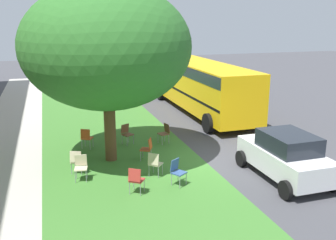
% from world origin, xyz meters
% --- Properties ---
extents(ground, '(80.00, 80.00, 0.00)m').
position_xyz_m(ground, '(0.00, 0.00, 0.00)').
color(ground, '#424247').
extents(grass_verge, '(48.00, 6.00, 0.01)m').
position_xyz_m(grass_verge, '(0.00, 3.20, 0.00)').
color(grass_verge, '#3D752D').
rests_on(grass_verge, ground).
extents(street_tree, '(6.17, 6.17, 6.63)m').
position_xyz_m(street_tree, '(1.26, 3.61, 4.34)').
color(street_tree, brown).
rests_on(street_tree, ground).
extents(chair_0, '(0.49, 0.49, 0.88)m').
position_xyz_m(chair_0, '(-0.33, 4.90, 0.52)').
color(chair_0, beige).
rests_on(chair_0, ground).
extents(chair_1, '(0.57, 0.56, 0.88)m').
position_xyz_m(chair_1, '(2.86, 4.38, 0.52)').
color(chair_1, '#C64C1E').
rests_on(chair_1, ground).
extents(chair_2, '(0.58, 0.58, 0.88)m').
position_xyz_m(chair_2, '(-1.70, 1.92, 0.52)').
color(chair_2, '#335184').
rests_on(chair_2, ground).
extents(chair_3, '(0.50, 0.51, 0.88)m').
position_xyz_m(chair_3, '(2.54, 1.02, 0.52)').
color(chair_3, brown).
rests_on(chair_3, ground).
extents(chair_4, '(0.56, 0.56, 0.88)m').
position_xyz_m(chair_4, '(0.77, 2.27, 0.52)').
color(chair_4, '#C64C1E').
rests_on(chair_4, ground).
extents(chair_5, '(0.55, 0.55, 0.88)m').
position_xyz_m(chair_5, '(0.24, 4.99, 0.52)').
color(chair_5, beige).
rests_on(chair_5, ground).
extents(chair_6, '(0.59, 0.59, 0.88)m').
position_xyz_m(chair_6, '(-0.83, 2.44, 0.52)').
color(chair_6, beige).
rests_on(chair_6, ground).
extents(chair_7, '(0.56, 0.56, 0.88)m').
position_xyz_m(chair_7, '(2.95, 2.64, 0.52)').
color(chair_7, brown).
rests_on(chair_7, ground).
extents(chair_8, '(0.58, 0.58, 0.88)m').
position_xyz_m(chair_8, '(-1.96, 3.37, 0.52)').
color(chair_8, '#B7332D').
rests_on(chair_8, ground).
extents(parked_car, '(3.70, 1.92, 1.65)m').
position_xyz_m(parked_car, '(-2.34, -1.76, 0.84)').
color(parked_car, silver).
rests_on(parked_car, ground).
extents(school_bus, '(10.40, 2.80, 2.88)m').
position_xyz_m(school_bus, '(7.38, -2.69, 1.76)').
color(school_bus, yellow).
rests_on(school_bus, ground).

